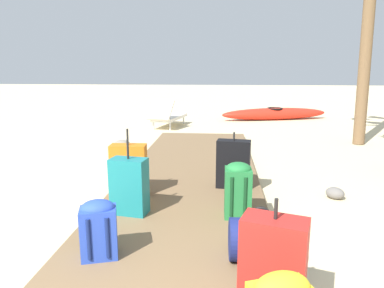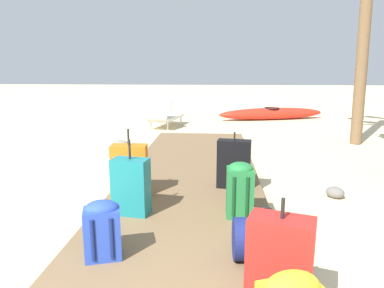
{
  "view_description": "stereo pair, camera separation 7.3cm",
  "coord_description": "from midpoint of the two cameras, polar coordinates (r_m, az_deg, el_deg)",
  "views": [
    {
      "loc": [
        0.42,
        -0.82,
        1.63
      ],
      "look_at": [
        0.02,
        4.13,
        0.55
      ],
      "focal_mm": 33.03,
      "sensor_mm": 36.0,
      "label": 1
    },
    {
      "loc": [
        0.35,
        -0.82,
        1.63
      ],
      "look_at": [
        0.02,
        4.13,
        0.55
      ],
      "focal_mm": 33.03,
      "sensor_mm": 36.0,
      "label": 2
    }
  ],
  "objects": [
    {
      "name": "backpack_green",
      "position": [
        3.76,
        7.98,
        -7.11
      ],
      "size": [
        0.28,
        0.27,
        0.59
      ],
      "color": "#237538",
      "rests_on": "boardwalk"
    },
    {
      "name": "suitcase_teal",
      "position": [
        3.86,
        -9.56,
        -6.73
      ],
      "size": [
        0.41,
        0.28,
        0.82
      ],
      "color": "#197A7F",
      "rests_on": "boardwalk"
    },
    {
      "name": "suitcase_orange",
      "position": [
        4.42,
        -9.7,
        -4.11
      ],
      "size": [
        0.44,
        0.23,
        0.83
      ],
      "color": "orange",
      "rests_on": "boardwalk"
    },
    {
      "name": "rock_left_far",
      "position": [
        7.16,
        -10.93,
        -0.21
      ],
      "size": [
        0.42,
        0.36,
        0.22
      ],
      "primitive_type": "ellipsoid",
      "rotation": [
        0.0,
        0.0,
        2.94
      ],
      "color": "gray",
      "rests_on": "ground"
    },
    {
      "name": "rock_right_near",
      "position": [
        4.87,
        22.5,
        -7.34
      ],
      "size": [
        0.29,
        0.27,
        0.15
      ],
      "primitive_type": "ellipsoid",
      "rotation": [
        0.0,
        0.0,
        2.54
      ],
      "color": "slate",
      "rests_on": "ground"
    },
    {
      "name": "backpack_blue",
      "position": [
        3.07,
        -14.17,
        -12.93
      ],
      "size": [
        0.34,
        0.28,
        0.5
      ],
      "color": "#2847B7",
      "rests_on": "boardwalk"
    },
    {
      "name": "boardwalk",
      "position": [
        4.86,
        -0.14,
        -6.83
      ],
      "size": [
        1.94,
        7.51,
        0.08
      ],
      "primitive_type": "cube",
      "color": "brown",
      "rests_on": "ground"
    },
    {
      "name": "suitcase_red",
      "position": [
        2.42,
        13.82,
        -18.59
      ],
      "size": [
        0.45,
        0.34,
        0.77
      ],
      "color": "red",
      "rests_on": "boardwalk"
    },
    {
      "name": "suitcase_black",
      "position": [
        4.64,
        7.14,
        -3.24
      ],
      "size": [
        0.45,
        0.25,
        0.74
      ],
      "color": "black",
      "rests_on": "boardwalk"
    },
    {
      "name": "duffel_bag_navy",
      "position": [
        3.04,
        11.61,
        -14.87
      ],
      "size": [
        0.51,
        0.37,
        0.46
      ],
      "color": "navy",
      "rests_on": "boardwalk"
    },
    {
      "name": "lounge_chair",
      "position": [
        9.79,
        -3.82,
        4.6
      ],
      "size": [
        0.92,
        1.64,
        0.79
      ],
      "color": "white",
      "rests_on": "ground"
    },
    {
      "name": "kayak",
      "position": [
        11.53,
        13.37,
        4.78
      ],
      "size": [
        3.48,
        1.46,
        0.38
      ],
      "color": "red",
      "rests_on": "ground"
    },
    {
      "name": "ground_plane",
      "position": [
        4.18,
        -1.03,
        -10.71
      ],
      "size": [
        60.0,
        60.0,
        0.0
      ],
      "primitive_type": "plane",
      "color": "beige"
    }
  ]
}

